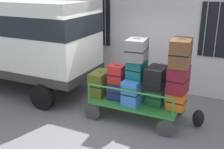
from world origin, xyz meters
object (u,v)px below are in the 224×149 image
suitcase_center_middle (137,69)px  suitcase_right_top (181,52)px  backpack (198,118)px  suitcase_right_middle (178,79)px  suitcase_midleft_bottom (117,90)px  suitcase_midright_middle (156,78)px  suitcase_midleft_middle (117,74)px  suitcase_center_bottom (136,89)px  suitcase_right_bottom (176,101)px  van (20,36)px  suitcase_center_top (137,50)px  luggage_cart (136,104)px  suitcase_left_bottom (100,83)px  suitcase_midright_bottom (155,97)px

suitcase_center_middle → suitcase_right_top: suitcase_right_top is taller
backpack → suitcase_right_middle: bearing=-159.6°
suitcase_midleft_bottom → suitcase_midright_middle: suitcase_midright_middle is taller
suitcase_midleft_bottom → suitcase_midright_middle: (1.00, -0.02, 0.50)m
suitcase_midleft_middle → suitcase_center_middle: suitcase_center_middle is taller
suitcase_center_bottom → suitcase_right_bottom: bearing=-1.8°
van → suitcase_right_top: (4.91, -0.34, 0.09)m
suitcase_midleft_bottom → suitcase_midright_middle: bearing=-0.9°
suitcase_center_top → suitcase_right_bottom: size_ratio=1.46×
van → suitcase_center_middle: bearing=-5.2°
suitcase_midleft_bottom → van: bearing=173.7°
suitcase_midleft_middle → suitcase_midright_middle: (1.00, 0.00, 0.06)m
suitcase_center_middle → backpack: 1.85m
luggage_cart → suitcase_right_top: (1.00, 0.02, 1.43)m
suitcase_left_bottom → backpack: bearing=4.2°
suitcase_right_bottom → suitcase_midleft_bottom: bearing=-179.4°
luggage_cart → suitcase_midright_middle: size_ratio=3.56×
backpack → suitcase_midright_bottom: bearing=-167.9°
suitcase_midright_middle → suitcase_right_middle: (0.50, 0.04, 0.02)m
luggage_cart → suitcase_midright_middle: 0.93m
van → backpack: (5.41, -0.17, -1.48)m
suitcase_midleft_middle → suitcase_midright_middle: suitcase_midright_middle is taller
suitcase_center_middle → suitcase_right_bottom: bearing=-0.5°
van → suitcase_center_top: (3.90, -0.39, 0.06)m
suitcase_right_bottom → suitcase_right_top: 1.14m
suitcase_midright_bottom → suitcase_right_top: bearing=5.1°
suitcase_midleft_middle → suitcase_center_middle: (0.50, 0.04, 0.19)m
suitcase_right_bottom → suitcase_right_top: (0.00, 0.02, 1.14)m
suitcase_right_bottom → suitcase_right_top: suitcase_right_top is taller
luggage_cart → suitcase_center_bottom: size_ratio=2.28×
suitcase_center_top → suitcase_midright_bottom: size_ratio=1.40×
suitcase_midright_middle → suitcase_midright_bottom: bearing=90.0°
suitcase_midleft_middle → suitcase_right_bottom: suitcase_midleft_middle is taller
suitcase_midleft_middle → suitcase_midright_bottom: (1.00, 0.01, -0.43)m
suitcase_center_bottom → suitcase_center_top: 1.01m
suitcase_center_middle → suitcase_right_bottom: size_ratio=1.11×
suitcase_right_bottom → backpack: bearing=21.0°
suitcase_center_middle → suitcase_right_middle: suitcase_center_middle is taller
suitcase_center_bottom → suitcase_midright_middle: size_ratio=1.57×
suitcase_right_bottom → suitcase_right_middle: (-0.00, 0.01, 0.52)m
suitcase_midright_middle → suitcase_center_top: bearing=179.0°
suitcase_center_bottom → backpack: size_ratio=2.24×
suitcase_center_bottom → suitcase_center_middle: (0.00, -0.02, 0.53)m
suitcase_midleft_middle → backpack: (2.00, 0.23, -0.88)m
backpack → luggage_cart: bearing=-172.8°
suitcase_center_middle → suitcase_right_middle: size_ratio=0.76×
suitcase_left_bottom → suitcase_midright_bottom: 1.50m
suitcase_left_bottom → van: bearing=173.0°
suitcase_left_bottom → suitcase_midleft_bottom: suitcase_left_bottom is taller
suitcase_center_middle → van: bearing=174.8°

